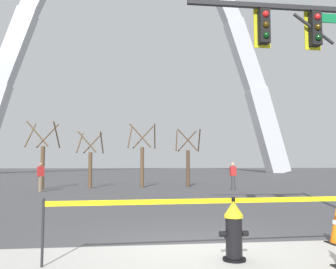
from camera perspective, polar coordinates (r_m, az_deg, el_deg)
The scene contains 11 objects.
ground_plane at distance 7.04m, azimuth 4.05°, elevation -17.18°, with size 240.00×240.00×0.00m, color #474749.
fire_hydrant at distance 5.90m, azimuth 10.50°, elevation -14.94°, with size 0.46×0.48×0.99m.
caution_tape_barrier at distance 5.86m, azimuth 6.56°, elevation -12.89°, with size 5.12×0.28×1.01m.
traffic_signal_gantry at distance 10.29m, azimuth 23.99°, elevation 10.03°, with size 5.02×0.44×6.00m.
monument_arch at distance 61.91m, azimuth -5.48°, elevation 14.83°, with size 52.84×3.13×51.12m.
tree_far_left at distance 22.71m, azimuth -19.48°, elevation -3.76°, with size 1.87×1.88×4.05m.
tree_left_mid at distance 22.93m, azimuth -12.38°, elevation -4.49°, with size 1.64×1.65×3.54m.
tree_center_left at distance 23.12m, azimuth -4.18°, elevation -3.99°, with size 1.89×1.90×4.08m.
tree_center_right at distance 23.60m, azimuth 3.21°, elevation -4.32°, with size 1.76×1.77×3.80m.
pedestrian_walking_left at distance 20.87m, azimuth 10.41°, elevation -6.58°, with size 0.35×0.22×1.59m.
pedestrian_standing_center at distance 20.76m, azimuth -19.78°, elevation -6.39°, with size 0.39×0.36×1.59m.
Camera 1 is at (-1.30, -6.75, 1.52)m, focal length 37.97 mm.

